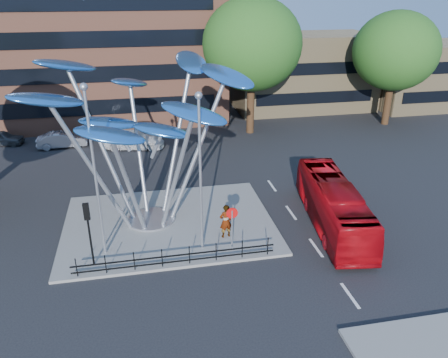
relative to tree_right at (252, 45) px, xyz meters
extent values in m
plane|color=black|center=(-8.00, -22.00, -8.04)|extent=(120.00, 120.00, 0.00)
cube|color=slate|center=(-9.00, -16.00, -7.96)|extent=(12.00, 9.00, 0.15)
cube|color=#9C855C|center=(8.00, 8.00, -4.04)|extent=(15.00, 8.00, 8.00)
cube|color=#9C855C|center=(22.00, 6.00, -4.54)|extent=(12.00, 8.00, 7.00)
cylinder|color=black|center=(0.00, 0.00, -5.18)|extent=(0.70, 0.70, 5.72)
ellipsoid|color=#194714|center=(0.00, 0.00, 0.02)|extent=(8.80, 8.80, 8.10)
cylinder|color=black|center=(14.00, 0.00, -5.51)|extent=(0.70, 0.70, 5.06)
ellipsoid|color=#194714|center=(14.00, 0.00, -0.91)|extent=(8.00, 8.00, 7.36)
cylinder|color=#9EA0A5|center=(-10.00, -15.50, -7.83)|extent=(2.80, 2.80, 0.12)
cylinder|color=#9EA0A5|center=(-11.20, -16.10, -3.99)|extent=(0.24, 0.24, 7.80)
ellipsoid|color=#317AD5|center=(-14.40, -17.10, -0.09)|extent=(3.92, 2.95, 1.39)
cylinder|color=#9EA0A5|center=(-10.40, -16.50, -4.69)|extent=(0.24, 0.24, 6.40)
ellipsoid|color=#317AD5|center=(-11.60, -18.70, -1.49)|extent=(3.47, 1.78, 1.31)
cylinder|color=#9EA0A5|center=(-9.40, -16.30, -4.39)|extent=(0.24, 0.24, 7.00)
ellipsoid|color=#317AD5|center=(-7.60, -17.90, -0.89)|extent=(3.81, 3.11, 1.36)
cylinder|color=#9EA0A5|center=(-8.80, -15.50, -3.79)|extent=(0.24, 0.24, 8.20)
ellipsoid|color=#317AD5|center=(-5.40, -15.10, 0.31)|extent=(3.52, 4.06, 1.44)
cylinder|color=#9EA0A5|center=(-9.20, -14.60, -3.59)|extent=(0.24, 0.24, 8.60)
ellipsoid|color=#317AD5|center=(-7.00, -12.60, 0.71)|extent=(2.21, 3.79, 1.39)
cylinder|color=#9EA0A5|center=(-10.20, -14.50, -4.19)|extent=(0.24, 0.24, 7.40)
ellipsoid|color=#317AD5|center=(-10.60, -11.90, -0.49)|extent=(3.02, 3.71, 1.34)
cylinder|color=#9EA0A5|center=(-11.00, -15.10, -3.49)|extent=(0.24, 0.24, 8.80)
ellipsoid|color=#317AD5|center=(-13.80, -13.70, 0.91)|extent=(3.88, 3.60, 1.42)
ellipsoid|color=#317AD5|center=(-11.80, -15.30, -1.89)|extent=(3.40, 1.96, 1.13)
ellipsoid|color=#317AD5|center=(-9.10, -15.90, -2.29)|extent=(3.39, 2.16, 1.11)
cylinder|color=#9EA0A5|center=(-12.50, -18.50, -3.64)|extent=(0.14, 0.14, 8.50)
sphere|color=#9EA0A5|center=(-12.50, -18.50, 0.73)|extent=(0.36, 0.36, 0.36)
cylinder|color=#9EA0A5|center=(-7.50, -19.00, -3.89)|extent=(0.14, 0.14, 8.00)
sphere|color=#9EA0A5|center=(-7.50, -19.00, 0.23)|extent=(0.36, 0.36, 0.36)
cylinder|color=black|center=(-13.00, -19.50, -6.29)|extent=(0.10, 0.10, 3.20)
cube|color=black|center=(-13.00, -19.50, -4.89)|extent=(0.28, 0.18, 0.85)
sphere|color=#FF0C0C|center=(-13.00, -19.50, -4.61)|extent=(0.18, 0.18, 0.18)
cylinder|color=#9EA0A5|center=(-6.00, -19.50, -6.74)|extent=(0.08, 0.08, 2.30)
cylinder|color=red|center=(-6.00, -19.47, -5.74)|extent=(0.60, 0.04, 0.60)
cube|color=white|center=(-6.00, -19.45, -5.74)|extent=(0.42, 0.03, 0.10)
cylinder|color=black|center=(-13.70, -20.30, -7.39)|extent=(0.05, 0.05, 1.00)
cylinder|color=black|center=(-12.36, -20.30, -7.39)|extent=(0.05, 0.05, 1.00)
cylinder|color=black|center=(-11.01, -20.30, -7.39)|extent=(0.05, 0.05, 1.00)
cylinder|color=black|center=(-9.67, -20.30, -7.39)|extent=(0.05, 0.05, 1.00)
cylinder|color=black|center=(-8.33, -20.30, -7.39)|extent=(0.05, 0.05, 1.00)
cylinder|color=black|center=(-6.99, -20.30, -7.39)|extent=(0.05, 0.05, 1.00)
cylinder|color=black|center=(-5.64, -20.30, -7.39)|extent=(0.05, 0.05, 1.00)
cylinder|color=black|center=(-4.30, -20.30, -7.39)|extent=(0.05, 0.05, 1.00)
cube|color=black|center=(-9.00, -20.30, -7.34)|extent=(10.00, 0.06, 0.06)
cube|color=black|center=(-9.00, -20.30, -7.69)|extent=(10.00, 0.06, 0.06)
imported|color=#A3070E|center=(0.30, -17.87, -6.71)|extent=(3.58, 9.75, 2.65)
imported|color=gray|center=(-6.06, -18.17, -6.91)|extent=(0.79, 0.61, 1.95)
imported|color=#42464A|center=(-22.17, 0.81, -7.40)|extent=(3.90, 2.03, 1.27)
imported|color=#96979D|center=(-16.87, -0.87, -7.36)|extent=(4.22, 1.72, 1.36)
imported|color=silver|center=(-10.85, -2.27, -7.29)|extent=(5.41, 2.82, 1.50)
camera|label=1|loc=(-10.21, -38.43, 4.84)|focal=35.00mm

